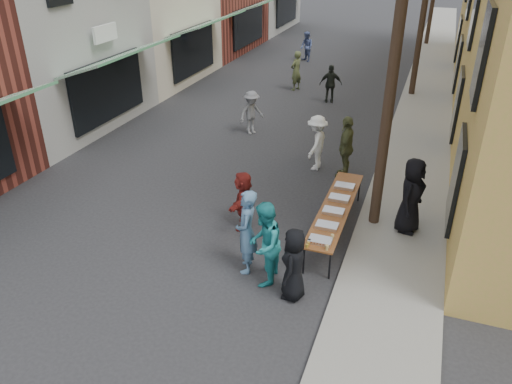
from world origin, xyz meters
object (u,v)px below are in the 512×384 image
Objects in this scene: server at (411,196)px; guest_front_c at (264,244)px; catering_tray_sausage at (320,241)px; serving_table at (336,208)px; utility_pole_near at (396,48)px; guest_front_a at (294,264)px.

guest_front_c is at bearing 152.23° from server.
serving_table is at bearing 90.00° from catering_tray_sausage.
guest_front_c is at bearing -112.83° from serving_table.
catering_tray_sausage is (-0.00, -1.65, 0.08)m from serving_table.
serving_table is at bearing -139.60° from utility_pole_near.
utility_pole_near is 3.53m from server.
utility_pole_near is 4.66× the size of server.
serving_table is 8.00× the size of catering_tray_sausage.
catering_tray_sausage is 0.26× the size of guest_front_c.
server reaches higher than guest_front_a.
server is at bearing 19.94° from serving_table.
guest_front_c is (-0.73, 0.26, 0.15)m from guest_front_a.
server is at bearing 148.31° from guest_front_a.
utility_pole_near is 5.19m from guest_front_a.
server is at bearing -9.27° from utility_pole_near.
utility_pole_near is at bearing 144.12° from guest_front_c.
server is (0.82, -0.13, -3.44)m from utility_pole_near.
catering_tray_sausage reaches higher than serving_table.
server reaches higher than guest_front_c.
guest_front_a is at bearing 162.93° from server.
guest_front_a is (-0.30, -1.04, 0.01)m from catering_tray_sausage.
guest_front_c is at bearing -110.45° from guest_front_a.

